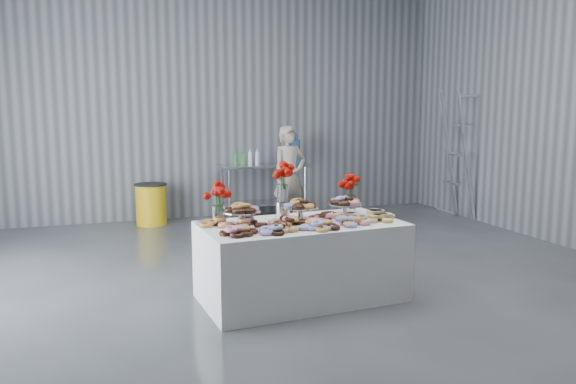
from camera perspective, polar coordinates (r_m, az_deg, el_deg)
name	(u,v)px	position (r m, az deg, el deg)	size (l,w,h in m)	color
ground	(309,300)	(5.52, 2.11, -10.91)	(9.00, 9.00, 0.00)	#383A40
room_walls	(279,17)	(5.24, -0.93, 17.33)	(8.04, 9.04, 4.02)	gray
display_table	(301,261)	(5.46, 1.37, -7.01)	(1.90, 1.00, 0.75)	white
prep_table	(264,181)	(9.42, -2.47, 1.14)	(1.50, 0.60, 0.90)	silver
donut_mounds	(303,219)	(5.31, 1.57, -2.79)	(1.80, 0.80, 0.09)	tan
cake_stand_left	(242,210)	(5.28, -4.73, -1.83)	(0.36, 0.36, 0.17)	silver
cake_stand_mid	(300,206)	(5.50, 1.22, -1.39)	(0.36, 0.36, 0.17)	silver
cake_stand_right	(345,202)	(5.72, 5.80, -1.04)	(0.36, 0.36, 0.17)	silver
danish_pile	(377,214)	(5.58, 9.07, -2.24)	(0.48, 0.48, 0.11)	white
bouquet_left	(218,193)	(5.29, -7.15, -0.13)	(0.26, 0.26, 0.42)	white
bouquet_right	(351,184)	(5.90, 6.40, 0.78)	(0.26, 0.26, 0.42)	white
bouquet_center	(283,180)	(5.60, -0.54, 1.27)	(0.26, 0.26, 0.57)	silver
water_jug	(292,149)	(9.51, 0.40, 4.43)	(0.28, 0.28, 0.55)	#3A77C7
drink_bottles	(247,157)	(9.19, -4.23, 3.54)	(0.54, 0.08, 0.27)	#268C33
person	(289,176)	(8.77, 0.14, 1.65)	(0.57, 0.37, 1.56)	#CC8C93
trash_barrel	(151,204)	(9.12, -13.74, -1.21)	(0.51, 0.51, 0.65)	yellow
stepladder	(457,154)	(9.66, 16.80, 3.70)	(0.24, 0.53, 2.16)	silver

